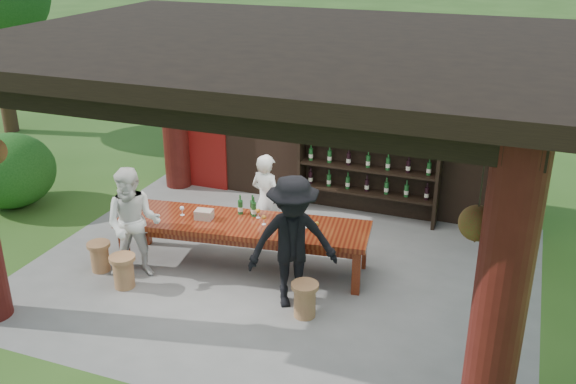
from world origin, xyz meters
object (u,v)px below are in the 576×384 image
(stool_near_right, at_px, (305,299))
(wine_shelf, at_px, (368,157))
(guest_man, at_px, (293,242))
(tasting_table, at_px, (243,229))
(napkin_basket, at_px, (204,214))
(stool_far_left, at_px, (100,256))
(stool_near_left, at_px, (123,271))
(guest_woman, at_px, (134,224))
(host, at_px, (267,201))

(stool_near_right, bearing_deg, wine_shelf, 90.67)
(guest_man, bearing_deg, tasting_table, 115.53)
(tasting_table, distance_m, napkin_basket, 0.62)
(stool_far_left, xyz_separation_m, guest_man, (3.01, 0.18, 0.69))
(stool_near_left, relative_size, guest_woman, 0.29)
(stool_near_left, relative_size, napkin_basket, 1.89)
(stool_far_left, distance_m, host, 2.66)
(stool_far_left, distance_m, guest_woman, 0.85)
(stool_near_right, distance_m, napkin_basket, 2.14)
(stool_near_right, relative_size, guest_woman, 0.29)
(stool_far_left, bearing_deg, stool_near_right, -1.01)
(stool_near_right, bearing_deg, tasting_table, 144.70)
(stool_far_left, xyz_separation_m, guest_woman, (0.60, 0.09, 0.60))
(stool_near_left, height_order, stool_near_right, stool_near_left)
(stool_near_left, distance_m, guest_woman, 0.68)
(stool_far_left, relative_size, guest_man, 0.25)
(wine_shelf, relative_size, stool_near_left, 5.09)
(wine_shelf, bearing_deg, stool_near_left, -126.03)
(stool_far_left, distance_m, guest_man, 3.10)
(wine_shelf, height_order, stool_near_right, wine_shelf)
(stool_near_left, xyz_separation_m, guest_woman, (-0.01, 0.36, 0.58))
(stool_near_left, distance_m, host, 2.44)
(stool_near_right, height_order, host, host)
(wine_shelf, xyz_separation_m, tasting_table, (-1.27, -2.47, -0.47))
(stool_near_right, height_order, stool_far_left, stool_near_right)
(guest_woman, relative_size, guest_man, 0.90)
(stool_far_left, height_order, host, host)
(wine_shelf, bearing_deg, stool_near_right, -89.33)
(guest_man, relative_size, napkin_basket, 7.19)
(wine_shelf, relative_size, tasting_table, 0.65)
(stool_near_right, bearing_deg, guest_man, 138.05)
(wine_shelf, distance_m, napkin_basket, 3.18)
(stool_near_left, height_order, guest_woman, guest_woman)
(host, xyz_separation_m, guest_man, (0.98, -1.47, 0.15))
(stool_near_right, distance_m, guest_woman, 2.74)
(stool_near_left, bearing_deg, wine_shelf, 53.97)
(guest_man, height_order, napkin_basket, guest_man)
(stool_near_right, relative_size, stool_far_left, 1.06)
(stool_far_left, bearing_deg, napkin_basket, 29.20)
(guest_woman, bearing_deg, napkin_basket, 21.01)
(stool_near_right, relative_size, host, 0.31)
(tasting_table, xyz_separation_m, guest_man, (1.05, -0.69, 0.30))
(guest_woman, bearing_deg, stool_near_left, -109.16)
(wine_shelf, height_order, guest_man, wine_shelf)
(wine_shelf, xyz_separation_m, host, (-1.21, -1.70, -0.32))
(stool_near_left, height_order, host, host)
(wine_shelf, relative_size, host, 1.60)
(stool_near_left, distance_m, guest_man, 2.54)
(stool_near_left, bearing_deg, stool_near_right, 4.65)
(guest_man, bearing_deg, stool_far_left, 152.32)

